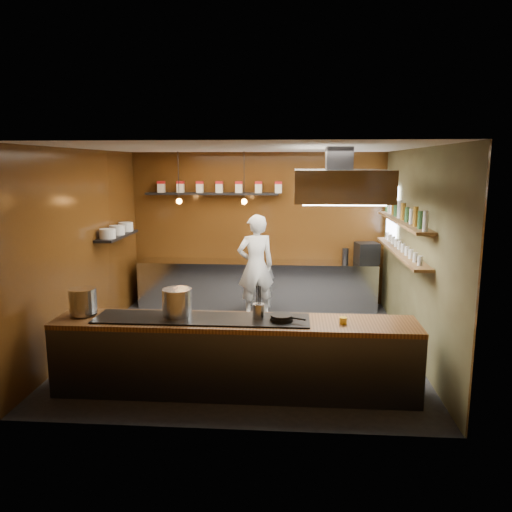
# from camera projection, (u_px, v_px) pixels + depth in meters

# --- Properties ---
(floor) EXTENTS (5.00, 5.00, 0.00)m
(floor) POSITION_uv_depth(u_px,v_px,m) (247.00, 345.00, 7.75)
(floor) COLOR black
(floor) RESTS_ON ground
(back_wall) EXTENTS (5.00, 0.00, 5.00)m
(back_wall) POSITION_uv_depth(u_px,v_px,m) (258.00, 229.00, 9.93)
(back_wall) COLOR #3A1D0A
(back_wall) RESTS_ON ground
(left_wall) EXTENTS (0.00, 5.00, 5.00)m
(left_wall) POSITION_uv_depth(u_px,v_px,m) (85.00, 248.00, 7.66)
(left_wall) COLOR #3A1D0A
(left_wall) RESTS_ON ground
(right_wall) EXTENTS (0.00, 5.00, 5.00)m
(right_wall) POSITION_uv_depth(u_px,v_px,m) (417.00, 252.00, 7.29)
(right_wall) COLOR #4C472B
(right_wall) RESTS_ON ground
(ceiling) EXTENTS (5.00, 5.00, 0.00)m
(ceiling) POSITION_uv_depth(u_px,v_px,m) (246.00, 148.00, 7.20)
(ceiling) COLOR silver
(ceiling) RESTS_ON back_wall
(window_pane) EXTENTS (0.00, 1.00, 1.00)m
(window_pane) POSITION_uv_depth(u_px,v_px,m) (392.00, 214.00, 8.89)
(window_pane) COLOR white
(window_pane) RESTS_ON right_wall
(prep_counter) EXTENTS (4.60, 0.65, 0.90)m
(prep_counter) POSITION_uv_depth(u_px,v_px,m) (257.00, 284.00, 9.80)
(prep_counter) COLOR silver
(prep_counter) RESTS_ON floor
(pass_counter) EXTENTS (4.40, 0.72, 0.94)m
(pass_counter) POSITION_uv_depth(u_px,v_px,m) (235.00, 356.00, 6.10)
(pass_counter) COLOR #38383D
(pass_counter) RESTS_ON floor
(tin_shelf) EXTENTS (2.60, 0.26, 0.04)m
(tin_shelf) POSITION_uv_depth(u_px,v_px,m) (212.00, 194.00, 9.73)
(tin_shelf) COLOR black
(tin_shelf) RESTS_ON back_wall
(plate_shelf) EXTENTS (0.30, 1.40, 0.04)m
(plate_shelf) POSITION_uv_depth(u_px,v_px,m) (117.00, 236.00, 8.62)
(plate_shelf) COLOR black
(plate_shelf) RESTS_ON left_wall
(bottle_shelf_upper) EXTENTS (0.26, 2.80, 0.04)m
(bottle_shelf_upper) POSITION_uv_depth(u_px,v_px,m) (403.00, 221.00, 7.52)
(bottle_shelf_upper) COLOR brown
(bottle_shelf_upper) RESTS_ON right_wall
(bottle_shelf_lower) EXTENTS (0.26, 2.80, 0.04)m
(bottle_shelf_lower) POSITION_uv_depth(u_px,v_px,m) (401.00, 252.00, 7.61)
(bottle_shelf_lower) COLOR brown
(bottle_shelf_lower) RESTS_ON right_wall
(extractor_hood) EXTENTS (1.20, 2.00, 0.72)m
(extractor_hood) POSITION_uv_depth(u_px,v_px,m) (338.00, 184.00, 6.81)
(extractor_hood) COLOR #38383D
(extractor_hood) RESTS_ON ceiling
(pendant_left) EXTENTS (0.10, 0.10, 0.95)m
(pendant_left) POSITION_uv_depth(u_px,v_px,m) (179.00, 198.00, 9.13)
(pendant_left) COLOR black
(pendant_left) RESTS_ON ceiling
(pendant_right) EXTENTS (0.10, 0.10, 0.95)m
(pendant_right) POSITION_uv_depth(u_px,v_px,m) (244.00, 199.00, 9.04)
(pendant_right) COLOR black
(pendant_right) RESTS_ON ceiling
(storage_tins) EXTENTS (2.43, 0.13, 0.22)m
(storage_tins) POSITION_uv_depth(u_px,v_px,m) (219.00, 187.00, 9.69)
(storage_tins) COLOR beige
(storage_tins) RESTS_ON tin_shelf
(plate_stacks) EXTENTS (0.26, 1.16, 0.16)m
(plate_stacks) POSITION_uv_depth(u_px,v_px,m) (117.00, 230.00, 8.60)
(plate_stacks) COLOR silver
(plate_stacks) RESTS_ON plate_shelf
(bottles) EXTENTS (0.06, 2.66, 0.24)m
(bottles) POSITION_uv_depth(u_px,v_px,m) (403.00, 212.00, 7.50)
(bottles) COLOR silver
(bottles) RESTS_ON bottle_shelf_upper
(wine_glasses) EXTENTS (0.07, 2.37, 0.13)m
(wine_glasses) POSITION_uv_depth(u_px,v_px,m) (401.00, 246.00, 7.59)
(wine_glasses) COLOR silver
(wine_glasses) RESTS_ON bottle_shelf_lower
(stockpot_large) EXTENTS (0.43, 0.43, 0.32)m
(stockpot_large) POSITION_uv_depth(u_px,v_px,m) (83.00, 301.00, 6.17)
(stockpot_large) COLOR #B1B3B8
(stockpot_large) RESTS_ON pass_counter
(stockpot_small) EXTENTS (0.39, 0.39, 0.34)m
(stockpot_small) POSITION_uv_depth(u_px,v_px,m) (177.00, 302.00, 6.10)
(stockpot_small) COLOR silver
(stockpot_small) RESTS_ON pass_counter
(utensil_crock) EXTENTS (0.15, 0.15, 0.18)m
(utensil_crock) POSITION_uv_depth(u_px,v_px,m) (259.00, 311.00, 5.98)
(utensil_crock) COLOR #B7BABF
(utensil_crock) RESTS_ON pass_counter
(frying_pan) EXTENTS (0.43, 0.28, 0.07)m
(frying_pan) POSITION_uv_depth(u_px,v_px,m) (282.00, 318.00, 5.93)
(frying_pan) COLOR black
(frying_pan) RESTS_ON pass_counter
(butter_jar) EXTENTS (0.11, 0.11, 0.08)m
(butter_jar) POSITION_uv_depth(u_px,v_px,m) (343.00, 321.00, 5.86)
(butter_jar) COLOR gold
(butter_jar) RESTS_ON pass_counter
(espresso_machine) EXTENTS (0.47, 0.45, 0.40)m
(espresso_machine) POSITION_uv_depth(u_px,v_px,m) (367.00, 253.00, 9.50)
(espresso_machine) COLOR black
(espresso_machine) RESTS_ON prep_counter
(chef) EXTENTS (0.80, 0.66, 1.88)m
(chef) POSITION_uv_depth(u_px,v_px,m) (256.00, 266.00, 9.08)
(chef) COLOR silver
(chef) RESTS_ON floor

